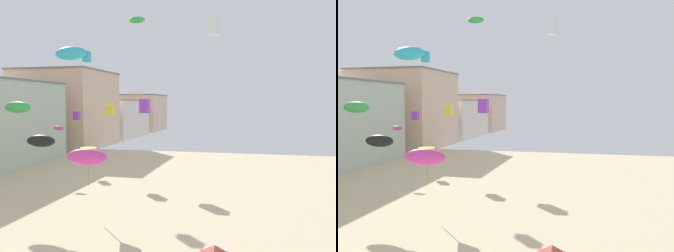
% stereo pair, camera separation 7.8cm
% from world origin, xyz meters
% --- Properties ---
extents(boardwalk_hotel_far, '(17.18, 18.73, 16.12)m').
position_xyz_m(boardwalk_hotel_far, '(-28.22, 62.79, 8.07)').
color(boardwalk_hotel_far, beige).
rests_on(boardwalk_hotel_far, ground).
extents(boardwalk_hotel_distant, '(17.34, 21.82, 10.21)m').
position_xyz_m(boardwalk_hotel_distant, '(-28.22, 85.13, 5.11)').
color(boardwalk_hotel_distant, silver).
rests_on(boardwalk_hotel_distant, ground).
extents(boardwalk_hotel_furthest, '(18.04, 18.10, 12.09)m').
position_xyz_m(boardwalk_hotel_furthest, '(-28.22, 108.48, 6.05)').
color(boardwalk_hotel_furthest, beige).
rests_on(boardwalk_hotel_furthest, ground).
extents(kite_magenta_parafoil, '(2.58, 0.72, 1.00)m').
position_xyz_m(kite_magenta_parafoil, '(1.20, 12.30, 6.14)').
color(kite_magenta_parafoil, '#DB3D9E').
extents(kite_cyan_parafoil, '(2.75, 0.76, 1.07)m').
position_xyz_m(kite_cyan_parafoil, '(-3.61, 19.43, 13.34)').
color(kite_cyan_parafoil, '#2DB7CC').
extents(kite_magenta_parafoil_2, '(1.35, 0.38, 0.53)m').
position_xyz_m(kite_magenta_parafoil_2, '(-12.92, 33.20, 6.19)').
color(kite_magenta_parafoil_2, '#DB3D9E').
extents(kite_purple_box, '(0.80, 0.80, 1.26)m').
position_xyz_m(kite_purple_box, '(-13.97, 39.95, 7.51)').
color(kite_purple_box, purple).
extents(kite_white_box, '(0.91, 0.91, 1.44)m').
position_xyz_m(kite_white_box, '(7.18, 24.94, 16.09)').
color(kite_white_box, white).
extents(kite_cyan_box, '(0.82, 0.82, 1.29)m').
position_xyz_m(kite_cyan_box, '(-9.16, 33.60, 14.99)').
color(kite_cyan_box, '#2DB7CC').
extents(kite_yellow_box, '(0.92, 0.92, 1.44)m').
position_xyz_m(kite_yellow_box, '(-7.31, 36.28, 8.42)').
color(kite_yellow_box, yellow).
extents(kite_black_parafoil, '(2.62, 0.73, 1.02)m').
position_xyz_m(kite_black_parafoil, '(-6.49, 19.39, 6.17)').
color(kite_black_parafoil, black).
extents(kite_purple_box_2, '(1.08, 1.08, 1.70)m').
position_xyz_m(kite_purple_box_2, '(-1.99, 34.28, 8.96)').
color(kite_purple_box_2, purple).
extents(kite_green_parafoil, '(2.83, 0.79, 1.10)m').
position_xyz_m(kite_green_parafoil, '(-11.27, 23.02, 8.93)').
color(kite_green_parafoil, green).
extents(kite_green_parafoil_2, '(2.24, 0.62, 0.87)m').
position_xyz_m(kite_green_parafoil_2, '(-4.38, 38.72, 20.27)').
color(kite_green_parafoil_2, green).
extents(kite_yellow_delta, '(1.42, 1.42, 3.22)m').
position_xyz_m(kite_yellow_delta, '(-2.57, 20.21, 5.04)').
color(kite_yellow_delta, yellow).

